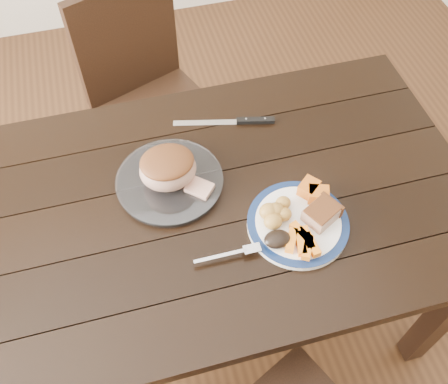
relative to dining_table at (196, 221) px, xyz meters
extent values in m
plane|color=#472B16|center=(0.00, 0.00, -0.66)|extent=(4.00, 4.00, 0.00)
cube|color=black|center=(0.00, 0.00, 0.07)|extent=(1.60, 0.91, 0.04)
cube|color=black|center=(0.72, -0.37, -0.30)|extent=(0.07, 0.07, 0.71)
cube|color=black|center=(0.72, 0.37, -0.30)|extent=(0.07, 0.07, 0.71)
cube|color=black|center=(0.19, -0.41, -0.44)|extent=(0.04, 0.04, 0.43)
cube|color=black|center=(0.00, 0.65, -0.21)|extent=(0.54, 0.54, 0.04)
cube|color=black|center=(-0.07, 0.84, 0.04)|extent=(0.41, 0.19, 0.46)
cube|color=black|center=(0.10, 0.88, -0.44)|extent=(0.04, 0.04, 0.43)
cube|color=black|center=(0.23, 0.55, -0.44)|extent=(0.04, 0.04, 0.43)
cube|color=black|center=(-0.23, 0.75, -0.44)|extent=(0.04, 0.04, 0.43)
cube|color=black|center=(-0.10, 0.42, -0.44)|extent=(0.04, 0.04, 0.43)
cylinder|color=white|center=(0.25, -0.15, 0.10)|extent=(0.28, 0.28, 0.02)
torus|color=#0E1F47|center=(0.25, -0.15, 0.11)|extent=(0.28, 0.28, 0.02)
cylinder|color=white|center=(-0.05, 0.08, 0.10)|extent=(0.30, 0.30, 0.02)
cube|color=tan|center=(0.31, -0.15, 0.13)|extent=(0.11, 0.10, 0.04)
ellipsoid|color=gold|center=(0.22, -0.12, 0.13)|extent=(0.04, 0.04, 0.04)
ellipsoid|color=gold|center=(0.18, -0.11, 0.14)|extent=(0.05, 0.05, 0.05)
ellipsoid|color=gold|center=(0.20, -0.11, 0.13)|extent=(0.05, 0.05, 0.04)
ellipsoid|color=gold|center=(0.18, -0.14, 0.13)|extent=(0.05, 0.05, 0.04)
ellipsoid|color=gold|center=(0.23, -0.09, 0.13)|extent=(0.04, 0.04, 0.04)
cube|color=orange|center=(0.25, -0.21, 0.12)|extent=(0.02, 0.07, 0.02)
cube|color=orange|center=(0.23, -0.22, 0.12)|extent=(0.04, 0.07, 0.02)
cube|color=orange|center=(0.26, -0.23, 0.12)|extent=(0.03, 0.07, 0.02)
cube|color=orange|center=(0.24, -0.19, 0.12)|extent=(0.04, 0.07, 0.02)
cube|color=orange|center=(0.21, -0.20, 0.12)|extent=(0.05, 0.07, 0.02)
cube|color=orange|center=(0.24, -0.23, 0.12)|extent=(0.05, 0.07, 0.02)
cube|color=orange|center=(0.31, -0.06, 0.13)|extent=(0.07, 0.07, 0.04)
cube|color=orange|center=(0.33, -0.09, 0.13)|extent=(0.07, 0.06, 0.04)
ellipsoid|color=black|center=(0.18, -0.19, 0.13)|extent=(0.07, 0.05, 0.03)
cube|color=silver|center=(0.02, -0.19, 0.11)|extent=(0.14, 0.01, 0.00)
cube|color=silver|center=(0.11, -0.19, 0.11)|extent=(0.05, 0.03, 0.00)
ellipsoid|color=#A77966|center=(-0.05, 0.08, 0.16)|extent=(0.16, 0.14, 0.10)
cube|color=tan|center=(0.02, 0.03, 0.12)|extent=(0.09, 0.09, 0.02)
cube|color=silver|center=(0.10, 0.29, 0.09)|extent=(0.20, 0.07, 0.00)
cube|color=black|center=(0.26, 0.25, 0.10)|extent=(0.12, 0.05, 0.01)
camera|label=1|loc=(-0.13, -0.78, 1.25)|focal=40.00mm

